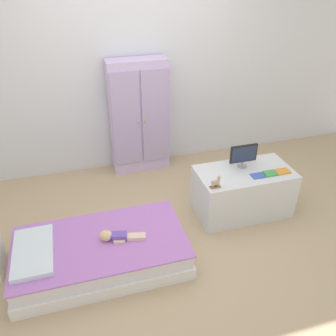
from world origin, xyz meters
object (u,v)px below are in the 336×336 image
(book_orange, at_px, (282,171))
(book_blue, at_px, (258,176))
(wardrobe, at_px, (139,117))
(rocking_horse_toy, at_px, (216,182))
(doll, at_px, (114,236))
(tv_monitor, at_px, (244,155))
(bed, at_px, (101,252))
(tv_stand, at_px, (243,191))
(book_green, at_px, (270,173))

(book_orange, bearing_deg, book_blue, 180.00)
(wardrobe, height_order, rocking_horse_toy, wardrobe)
(doll, distance_m, tv_monitor, 1.52)
(bed, distance_m, doll, 0.21)
(tv_stand, distance_m, book_green, 0.35)
(bed, bearing_deg, book_green, 7.66)
(book_green, bearing_deg, doll, -171.32)
(book_blue, height_order, book_green, book_green)
(doll, relative_size, wardrobe, 0.28)
(book_green, bearing_deg, book_blue, 180.00)
(book_green, xyz_separation_m, book_orange, (0.14, 0.00, -0.00))
(doll, relative_size, book_green, 3.03)
(tv_stand, distance_m, book_orange, 0.45)
(tv_monitor, bearing_deg, wardrobe, 127.22)
(doll, bearing_deg, tv_stand, 14.60)
(tv_monitor, height_order, book_green, tv_monitor)
(tv_stand, distance_m, tv_monitor, 0.40)
(tv_stand, height_order, rocking_horse_toy, rocking_horse_toy)
(bed, bearing_deg, book_orange, 7.09)
(bed, xyz_separation_m, book_orange, (1.88, 0.23, 0.38))
(doll, bearing_deg, book_green, 8.68)
(bed, xyz_separation_m, book_green, (1.74, 0.23, 0.38))
(tv_stand, relative_size, book_blue, 7.76)
(book_blue, distance_m, book_orange, 0.28)
(tv_stand, xyz_separation_m, book_green, (0.21, -0.12, 0.26))
(book_orange, bearing_deg, doll, -172.01)
(bed, xyz_separation_m, wardrobe, (0.70, 1.55, 0.57))
(bed, height_order, tv_monitor, tv_monitor)
(doll, bearing_deg, wardrobe, 69.82)
(wardrobe, distance_m, tv_monitor, 1.39)
(tv_stand, height_order, book_green, book_green)
(bed, distance_m, rocking_horse_toy, 1.22)
(tv_stand, height_order, book_blue, book_blue)
(rocking_horse_toy, xyz_separation_m, book_blue, (0.47, 0.06, -0.05))
(bed, distance_m, book_green, 1.79)
(tv_stand, xyz_separation_m, tv_monitor, (0.01, 0.09, 0.39))
(book_green, bearing_deg, tv_stand, 150.55)
(doll, xyz_separation_m, book_blue, (1.48, 0.25, 0.20))
(bed, height_order, book_green, book_green)
(book_green, bearing_deg, tv_monitor, 133.93)
(doll, relative_size, rocking_horse_toy, 3.18)
(doll, bearing_deg, bed, 174.31)
(tv_stand, distance_m, rocking_horse_toy, 0.53)
(book_green, bearing_deg, rocking_horse_toy, -173.98)
(tv_monitor, xyz_separation_m, book_orange, (0.34, -0.21, -0.14))
(tv_stand, bearing_deg, book_orange, -18.70)
(book_orange, bearing_deg, tv_stand, 161.30)
(bed, relative_size, wardrobe, 1.07)
(doll, xyz_separation_m, book_green, (1.61, 0.25, 0.21))
(rocking_horse_toy, bearing_deg, tv_stand, 24.74)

